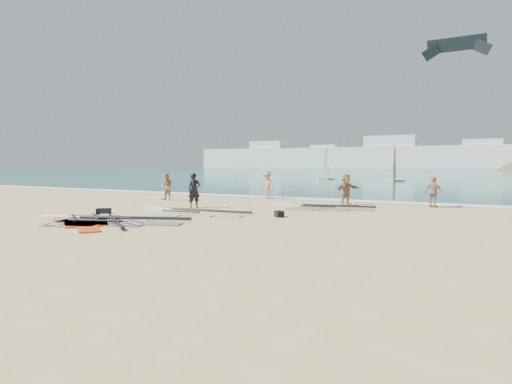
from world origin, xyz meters
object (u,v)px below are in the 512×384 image
at_px(gear_bag_far, 279,214).
at_px(beachgoer_back, 434,192).
at_px(person_wetsuit, 194,190).
at_px(beachgoer_right, 346,189).
at_px(gear_bag_near, 104,212).
at_px(beachgoer_left, 167,187).
at_px(rig_orange, 312,207).
at_px(beachgoer_mid, 267,185).
at_px(rig_green, 182,211).
at_px(rig_red, 97,218).
at_px(rig_grey, 95,220).

relative_size(gear_bag_far, beachgoer_back, 0.28).
distance_m(person_wetsuit, beachgoer_right, 8.24).
bearing_deg(gear_bag_near, beachgoer_left, 109.39).
xyz_separation_m(rig_orange, beachgoer_mid, (-4.41, 3.76, 0.84)).
bearing_deg(gear_bag_far, rig_orange, 90.72).
bearing_deg(person_wetsuit, beachgoer_mid, 28.25).
relative_size(gear_bag_near, beachgoer_right, 0.33).
bearing_deg(rig_green, beachgoer_right, 46.32).
xyz_separation_m(rig_green, beachgoer_mid, (0.24, 8.51, 0.84)).
xyz_separation_m(gear_bag_far, person_wetsuit, (-5.38, 1.36, 0.76)).
distance_m(rig_orange, gear_bag_near, 10.05).
distance_m(rig_red, beachgoer_right, 12.91).
height_order(rig_orange, beachgoer_right, beachgoer_right).
distance_m(rig_grey, rig_green, 4.16).
xyz_separation_m(person_wetsuit, beachgoer_mid, (0.91, 6.57, -0.00)).
bearing_deg(beachgoer_mid, rig_orange, -18.05).
bearing_deg(rig_red, rig_orange, 89.61).
bearing_deg(rig_red, gear_bag_far, 69.40).
bearing_deg(beachgoer_back, gear_bag_far, 78.35).
xyz_separation_m(gear_bag_far, beachgoer_mid, (-4.47, 7.94, 0.76)).
bearing_deg(beachgoer_right, gear_bag_near, 172.44).
bearing_deg(gear_bag_far, rig_red, -148.27).
xyz_separation_m(rig_grey, beachgoer_mid, (1.46, 12.48, 0.84)).
bearing_deg(rig_grey, person_wetsuit, 65.10).
bearing_deg(beachgoer_mid, rig_green, -69.24).
xyz_separation_m(beachgoer_mid, beachgoer_back, (9.91, -0.71, -0.10)).
xyz_separation_m(rig_red, beachgoer_left, (-2.94, 8.09, 0.78)).
bearing_deg(rig_green, gear_bag_far, 2.51).
relative_size(gear_bag_near, beachgoer_back, 0.35).
xyz_separation_m(rig_grey, person_wetsuit, (0.55, 5.91, 0.84)).
distance_m(person_wetsuit, beachgoer_mid, 6.64).
distance_m(rig_grey, gear_bag_near, 1.51).
bearing_deg(person_wetsuit, gear_bag_near, -160.56).
distance_m(beachgoer_left, beachgoer_right, 10.72).
height_order(rig_orange, rig_red, rig_red).
distance_m(rig_green, gear_bag_far, 4.74).
relative_size(rig_green, beachgoer_left, 3.43).
distance_m(rig_grey, rig_red, 0.76).
bearing_deg(gear_bag_near, rig_green, 52.89).
xyz_separation_m(rig_red, beachgoer_mid, (1.97, 11.92, 0.84)).
relative_size(rig_orange, person_wetsuit, 3.03).
bearing_deg(rig_red, beachgoer_mid, 118.28).
relative_size(rig_green, gear_bag_far, 12.89).
xyz_separation_m(rig_grey, gear_bag_far, (5.93, 4.55, 0.08)).
height_order(rig_grey, beachgoer_left, beachgoer_left).
bearing_deg(beachgoer_mid, gear_bag_near, -79.22).
distance_m(rig_red, person_wetsuit, 5.51).
bearing_deg(rig_grey, gear_bag_near, 104.70).
bearing_deg(beachgoer_back, beachgoer_left, 37.21).
xyz_separation_m(gear_bag_near, beachgoer_left, (-2.61, 7.41, 0.66)).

